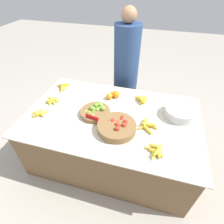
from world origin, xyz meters
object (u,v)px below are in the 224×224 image
Objects in this scene: lime_bowl at (95,112)px; price_sign at (92,119)px; vendor_person at (126,73)px; tomato_basket at (117,127)px; metal_bowl at (180,112)px.

lime_bowl reaches higher than price_sign.
price_sign is 0.09× the size of vendor_person.
tomato_basket is 1.11m from vendor_person.
tomato_basket is at bearing -30.64° from lime_bowl.
metal_bowl is (0.88, 0.21, 0.02)m from lime_bowl.
vendor_person is at bearing 97.59° from tomato_basket.
metal_bowl is at bearing 13.42° from lime_bowl.
vendor_person is (-0.15, 1.10, 0.01)m from tomato_basket.
vendor_person is at bearing 94.81° from price_sign.
price_sign is 1.07m from vendor_person.
lime_bowl is at bearing 109.38° from price_sign.
price_sign is (-0.27, 0.03, 0.01)m from tomato_basket.
tomato_basket reaches higher than lime_bowl.
price_sign is at bearing -158.08° from metal_bowl.
price_sign is at bearing 172.93° from tomato_basket.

